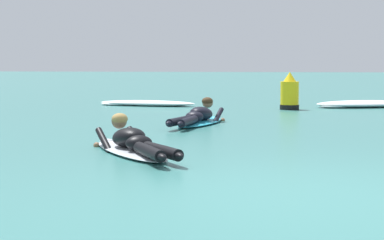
# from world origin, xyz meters

# --- Properties ---
(ground_plane) EXTENTS (120.00, 120.00, 0.00)m
(ground_plane) POSITION_xyz_m (0.00, 10.00, 0.00)
(ground_plane) COLOR #387A75
(surfer_near) EXTENTS (1.78, 2.43, 0.54)m
(surfer_near) POSITION_xyz_m (-2.20, 2.23, 0.14)
(surfer_near) COLOR silver
(surfer_near) RESTS_ON ground
(surfer_far) EXTENTS (0.89, 2.60, 0.54)m
(surfer_far) POSITION_xyz_m (-1.96, 6.35, 0.14)
(surfer_far) COLOR #2DB2D1
(surfer_far) RESTS_ON ground
(whitewater_mid_left) EXTENTS (2.75, 1.03, 0.15)m
(whitewater_mid_left) POSITION_xyz_m (-4.13, 11.50, 0.07)
(whitewater_mid_left) COLOR white
(whitewater_mid_left) RESTS_ON ground
(whitewater_mid_right) EXTENTS (2.78, 1.82, 0.18)m
(whitewater_mid_right) POSITION_xyz_m (1.57, 11.85, 0.08)
(whitewater_mid_right) COLOR white
(whitewater_mid_right) RESTS_ON ground
(channel_marker_buoy) EXTENTS (0.47, 0.47, 0.93)m
(channel_marker_buoy) POSITION_xyz_m (-0.34, 10.69, 0.36)
(channel_marker_buoy) COLOR yellow
(channel_marker_buoy) RESTS_ON ground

